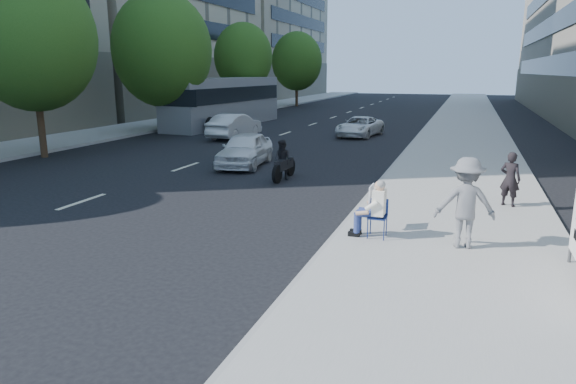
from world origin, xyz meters
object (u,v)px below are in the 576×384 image
at_px(white_sedan_near, 245,149).
at_px(bus, 225,102).
at_px(motorcycle, 283,162).
at_px(jogger, 465,203).
at_px(white_sedan_far, 360,127).
at_px(pedestrian_woman, 510,179).
at_px(white_sedan_mid, 235,126).
at_px(seated_protester, 373,205).

distance_m(white_sedan_near, bus, 16.16).
bearing_deg(motorcycle, white_sedan_near, 142.35).
relative_size(jogger, white_sedan_near, 0.48).
xyz_separation_m(white_sedan_far, motorcycle, (-0.05, -13.22, 0.06)).
distance_m(pedestrian_woman, bus, 25.18).
distance_m(white_sedan_near, white_sedan_far, 11.39).
xyz_separation_m(pedestrian_woman, white_sedan_near, (-9.68, 3.98, -0.23)).
bearing_deg(pedestrian_woman, white_sedan_near, 0.27).
bearing_deg(white_sedan_mid, motorcycle, 126.39).
distance_m(jogger, white_sedan_near, 11.71).
relative_size(pedestrian_woman, white_sedan_near, 0.38).
bearing_deg(bus, seated_protester, -51.99).
distance_m(jogger, white_sedan_mid, 20.39).
bearing_deg(seated_protester, jogger, -1.99).
relative_size(pedestrian_woman, white_sedan_far, 0.36).
height_order(white_sedan_mid, white_sedan_far, white_sedan_mid).
bearing_deg(pedestrian_woman, motorcycle, 8.13).
relative_size(white_sedan_near, white_sedan_far, 0.96).
distance_m(seated_protester, white_sedan_near, 10.32).
height_order(jogger, pedestrian_woman, jogger).
bearing_deg(white_sedan_far, white_sedan_mid, -146.75).
bearing_deg(seated_protester, white_sedan_near, 129.93).
distance_m(jogger, white_sedan_far, 20.05).
bearing_deg(white_sedan_far, white_sedan_near, -94.76).
bearing_deg(white_sedan_near, jogger, -50.28).
relative_size(seated_protester, white_sedan_mid, 0.31).
relative_size(seated_protester, pedestrian_woman, 0.87).
bearing_deg(seated_protester, motorcycle, 125.95).
bearing_deg(bus, white_sedan_far, -11.51).
height_order(seated_protester, white_sedan_far, seated_protester).
height_order(seated_protester, bus, bus).
xyz_separation_m(white_sedan_near, motorcycle, (2.41, -2.10, -0.04)).
xyz_separation_m(jogger, white_sedan_near, (-8.55, 7.98, -0.43)).
bearing_deg(motorcycle, jogger, -40.31).
bearing_deg(pedestrian_woman, seated_protester, 74.78).
distance_m(seated_protester, motorcycle, 7.18).
bearing_deg(jogger, white_sedan_near, -51.98).
xyz_separation_m(jogger, white_sedan_mid, (-12.73, 15.93, -0.41)).
bearing_deg(seated_protester, pedestrian_woman, 52.14).
height_order(pedestrian_woman, bus, bus).
height_order(white_sedan_far, motorcycle, motorcycle).
height_order(motorcycle, bus, bus).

